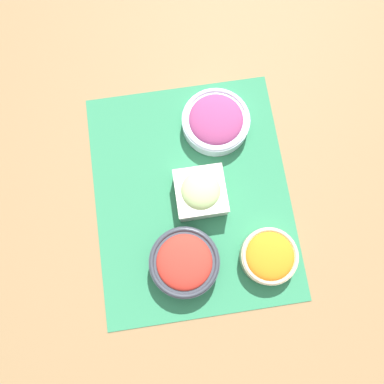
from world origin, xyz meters
The scene contains 6 objects.
ground_plane centered at (0.00, 0.00, 0.00)m, with size 3.00×3.00×0.00m, color olive.
placemat centered at (0.00, 0.00, 0.00)m, with size 0.58×0.48×0.00m.
tomato_bowl centered at (0.16, -0.04, 0.04)m, with size 0.16×0.16×0.07m.
onion_bowl centered at (-0.17, 0.09, 0.03)m, with size 0.17×0.17×0.06m.
cucumber_bowl centered at (0.01, 0.02, 0.04)m, with size 0.12×0.12×0.08m.
carrot_bowl centered at (0.18, 0.15, 0.03)m, with size 0.13×0.13×0.05m.
Camera 1 is at (0.19, -0.03, 0.90)m, focal length 35.00 mm.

